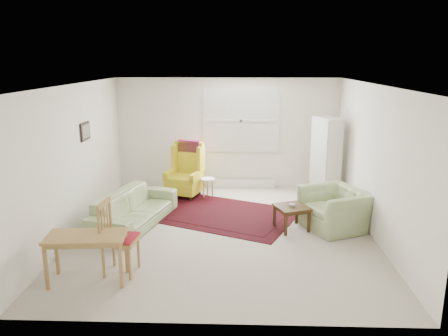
{
  "coord_description": "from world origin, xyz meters",
  "views": [
    {
      "loc": [
        0.26,
        -7.08,
        2.9
      ],
      "look_at": [
        0.0,
        0.3,
        1.05
      ],
      "focal_mm": 35.0,
      "sensor_mm": 36.0,
      "label": 1
    }
  ],
  "objects_px": {
    "sofa": "(134,203)",
    "wingback_chair": "(184,170)",
    "cabinet": "(326,158)",
    "desk_chair": "(120,238)",
    "coffee_table": "(291,218)",
    "desk": "(88,258)",
    "stool": "(208,187)",
    "armchair": "(335,205)"
  },
  "relations": [
    {
      "from": "cabinet",
      "to": "desk",
      "type": "xyz_separation_m",
      "value": [
        -3.84,
        -3.8,
        -0.53
      ]
    },
    {
      "from": "sofa",
      "to": "coffee_table",
      "type": "relative_size",
      "value": 3.92
    },
    {
      "from": "desk",
      "to": "cabinet",
      "type": "bearing_deg",
      "value": 44.66
    },
    {
      "from": "wingback_chair",
      "to": "coffee_table",
      "type": "distance_m",
      "value": 2.81
    },
    {
      "from": "stool",
      "to": "desk_chair",
      "type": "distance_m",
      "value": 3.64
    },
    {
      "from": "desk_chair",
      "to": "stool",
      "type": "bearing_deg",
      "value": -9.79
    },
    {
      "from": "sofa",
      "to": "desk",
      "type": "height_order",
      "value": "sofa"
    },
    {
      "from": "armchair",
      "to": "wingback_chair",
      "type": "height_order",
      "value": "wingback_chair"
    },
    {
      "from": "stool",
      "to": "desk_chair",
      "type": "xyz_separation_m",
      "value": [
        -0.96,
        -3.5,
        0.31
      ]
    },
    {
      "from": "wingback_chair",
      "to": "stool",
      "type": "relative_size",
      "value": 2.86
    },
    {
      "from": "coffee_table",
      "to": "sofa",
      "type": "bearing_deg",
      "value": 177.41
    },
    {
      "from": "desk_chair",
      "to": "coffee_table",
      "type": "bearing_deg",
      "value": -51.04
    },
    {
      "from": "desk_chair",
      "to": "armchair",
      "type": "bearing_deg",
      "value": -56.21
    },
    {
      "from": "cabinet",
      "to": "desk",
      "type": "distance_m",
      "value": 5.43
    },
    {
      "from": "sofa",
      "to": "stool",
      "type": "bearing_deg",
      "value": -21.02
    },
    {
      "from": "sofa",
      "to": "stool",
      "type": "height_order",
      "value": "sofa"
    },
    {
      "from": "stool",
      "to": "cabinet",
      "type": "xyz_separation_m",
      "value": [
        2.51,
        0.06,
        0.66
      ]
    },
    {
      "from": "sofa",
      "to": "stool",
      "type": "distance_m",
      "value": 2.08
    },
    {
      "from": "armchair",
      "to": "cabinet",
      "type": "bearing_deg",
      "value": 151.2
    },
    {
      "from": "armchair",
      "to": "cabinet",
      "type": "height_order",
      "value": "cabinet"
    },
    {
      "from": "desk_chair",
      "to": "wingback_chair",
      "type": "bearing_deg",
      "value": -1.76
    },
    {
      "from": "sofa",
      "to": "armchair",
      "type": "bearing_deg",
      "value": -76.15
    },
    {
      "from": "wingback_chair",
      "to": "armchair",
      "type": "bearing_deg",
      "value": -14.13
    },
    {
      "from": "stool",
      "to": "desk_chair",
      "type": "relative_size",
      "value": 0.4
    },
    {
      "from": "sofa",
      "to": "coffee_table",
      "type": "distance_m",
      "value": 2.79
    },
    {
      "from": "coffee_table",
      "to": "desk_chair",
      "type": "xyz_separation_m",
      "value": [
        -2.54,
        -1.68,
        0.3
      ]
    },
    {
      "from": "sofa",
      "to": "desk_chair",
      "type": "relative_size",
      "value": 1.99
    },
    {
      "from": "armchair",
      "to": "coffee_table",
      "type": "bearing_deg",
      "value": -106.43
    },
    {
      "from": "stool",
      "to": "desk",
      "type": "height_order",
      "value": "desk"
    },
    {
      "from": "cabinet",
      "to": "wingback_chair",
      "type": "bearing_deg",
      "value": 161.59
    },
    {
      "from": "coffee_table",
      "to": "armchair",
      "type": "bearing_deg",
      "value": 7.49
    },
    {
      "from": "wingback_chair",
      "to": "cabinet",
      "type": "distance_m",
      "value": 3.03
    },
    {
      "from": "armchair",
      "to": "desk_chair",
      "type": "bearing_deg",
      "value": -85.62
    },
    {
      "from": "coffee_table",
      "to": "desk_chair",
      "type": "distance_m",
      "value": 3.06
    },
    {
      "from": "cabinet",
      "to": "coffee_table",
      "type": "bearing_deg",
      "value": -135.33
    },
    {
      "from": "armchair",
      "to": "desk",
      "type": "bearing_deg",
      "value": -85.17
    },
    {
      "from": "sofa",
      "to": "coffee_table",
      "type": "height_order",
      "value": "sofa"
    },
    {
      "from": "sofa",
      "to": "wingback_chair",
      "type": "bearing_deg",
      "value": -7.68
    },
    {
      "from": "cabinet",
      "to": "desk_chair",
      "type": "bearing_deg",
      "value": -153.46
    },
    {
      "from": "sofa",
      "to": "desk",
      "type": "bearing_deg",
      "value": -169.72
    },
    {
      "from": "wingback_chair",
      "to": "desk",
      "type": "xyz_separation_m",
      "value": [
        -0.83,
        -3.76,
        -0.26
      ]
    },
    {
      "from": "wingback_chair",
      "to": "desk_chair",
      "type": "bearing_deg",
      "value": -80.24
    }
  ]
}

